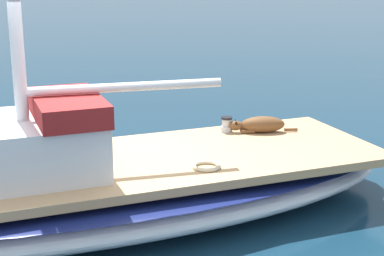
# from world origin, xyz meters

# --- Properties ---
(ground_plane) EXTENTS (120.00, 120.00, 0.00)m
(ground_plane) POSITION_xyz_m (0.00, 0.00, 0.00)
(ground_plane) COLOR #143347
(sailboat_main) EXTENTS (3.32, 7.48, 0.66)m
(sailboat_main) POSITION_xyz_m (0.00, 0.00, 0.34)
(sailboat_main) COLOR white
(sailboat_main) RESTS_ON ground
(cabin_house) EXTENTS (1.64, 2.37, 0.84)m
(cabin_house) POSITION_xyz_m (-0.14, 1.11, 1.01)
(cabin_house) COLOR silver
(cabin_house) RESTS_ON sailboat_main
(dog_brown) EXTENTS (0.37, 0.95, 0.22)m
(dog_brown) POSITION_xyz_m (0.79, -2.16, 0.77)
(dog_brown) COLOR brown
(dog_brown) RESTS_ON sailboat_main
(deck_winch) EXTENTS (0.16, 0.16, 0.21)m
(deck_winch) POSITION_xyz_m (0.92, -1.73, 0.76)
(deck_winch) COLOR #B7B7BC
(deck_winch) RESTS_ON sailboat_main
(coiled_rope) EXTENTS (0.32, 0.32, 0.04)m
(coiled_rope) POSITION_xyz_m (-0.45, -1.05, 0.68)
(coiled_rope) COLOR beige
(coiled_rope) RESTS_ON sailboat_main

